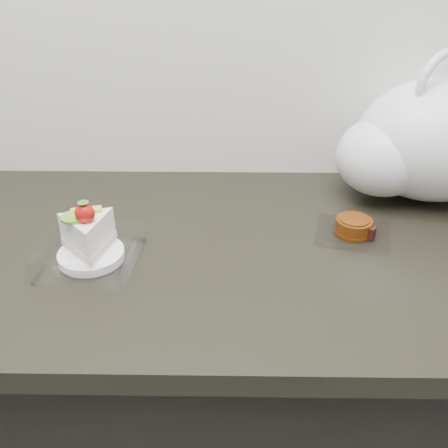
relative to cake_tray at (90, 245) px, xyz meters
The scene contains 4 objects.
counter 0.50m from the cake_tray, 25.04° to the left, with size 2.04×0.64×0.90m.
cake_tray is the anchor object (origin of this frame).
mooncake_wrap 0.49m from the cake_tray, 11.68° to the left, with size 0.16×0.16×0.03m.
plastic_bag 0.70m from the cake_tray, 21.74° to the left, with size 0.44×0.37×0.31m.
Camera 1 is at (0.11, 0.91, 1.40)m, focal length 40.00 mm.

